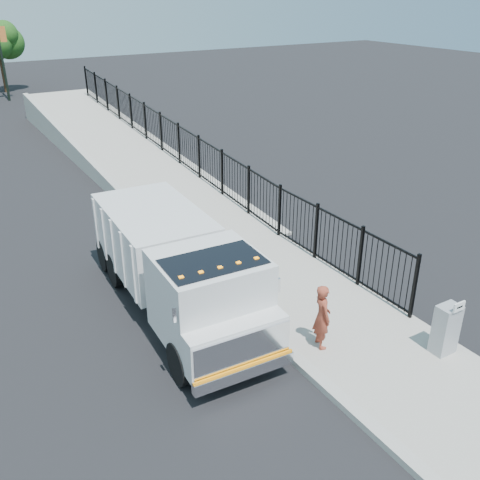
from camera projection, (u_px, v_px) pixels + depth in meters
ground at (254, 324)px, 13.93m from camera, size 120.00×120.00×0.00m
sidewalk at (363, 338)px, 13.25m from camera, size 3.55×12.00×0.12m
curb at (301, 363)px, 12.35m from camera, size 0.30×12.00×0.16m
ramp at (122, 159)px, 27.30m from camera, size 3.95×24.06×3.19m
iron_fence at (179, 157)px, 24.48m from camera, size 0.10×28.00×1.80m
truck at (178, 265)px, 13.79m from camera, size 2.78×7.62×2.58m
worker at (322, 316)px, 12.54m from camera, size 0.54×0.68×1.65m
utility_cabinet at (446, 329)px, 12.41m from camera, size 0.55×0.40×1.25m
arrow_sign at (459, 307)px, 11.93m from camera, size 0.35×0.04×0.22m
debris at (260, 284)px, 15.48m from camera, size 0.30×0.30×0.07m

